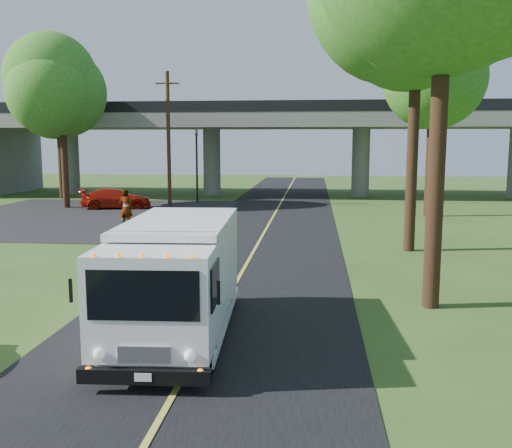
# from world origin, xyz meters

# --- Properties ---
(ground) EXTENTS (120.00, 120.00, 0.00)m
(ground) POSITION_xyz_m (0.00, 0.00, 0.00)
(ground) COLOR #354A1A
(ground) RESTS_ON ground
(road) EXTENTS (7.00, 90.00, 0.02)m
(road) POSITION_xyz_m (0.00, 10.00, 0.01)
(road) COLOR black
(road) RESTS_ON ground
(parking_lot) EXTENTS (16.00, 18.00, 0.01)m
(parking_lot) POSITION_xyz_m (-11.00, 18.00, 0.01)
(parking_lot) COLOR black
(parking_lot) RESTS_ON ground
(lane_line) EXTENTS (0.12, 90.00, 0.01)m
(lane_line) POSITION_xyz_m (0.00, 10.00, 0.03)
(lane_line) COLOR gold
(lane_line) RESTS_ON road
(overpass) EXTENTS (54.00, 10.00, 7.30)m
(overpass) POSITION_xyz_m (0.00, 32.00, 4.56)
(overpass) COLOR slate
(overpass) RESTS_ON ground
(traffic_signal) EXTENTS (0.18, 0.22, 5.20)m
(traffic_signal) POSITION_xyz_m (-6.00, 26.00, 3.20)
(traffic_signal) COLOR black
(traffic_signal) RESTS_ON ground
(utility_pole) EXTENTS (1.60, 0.26, 9.00)m
(utility_pole) POSITION_xyz_m (-7.50, 24.00, 4.59)
(utility_pole) COLOR #472D19
(utility_pole) RESTS_ON ground
(tree_right_mid) EXTENTS (6.62, 6.52, 12.74)m
(tree_right_mid) POSITION_xyz_m (6.41, 8.84, 9.61)
(tree_right_mid) COLOR #382314
(tree_right_mid) RESTS_ON ground
(tree_right_far) EXTENTS (5.77, 5.67, 10.99)m
(tree_right_far) POSITION_xyz_m (9.21, 19.84, 8.30)
(tree_right_far) COLOR #382314
(tree_right_far) RESTS_ON ground
(tree_left_lot) EXTENTS (5.60, 5.50, 10.50)m
(tree_left_lot) POSITION_xyz_m (-13.79, 21.84, 7.90)
(tree_left_lot) COLOR #382314
(tree_left_lot) RESTS_ON ground
(tree_left_far) EXTENTS (5.26, 5.16, 9.89)m
(tree_left_far) POSITION_xyz_m (-16.79, 27.84, 7.45)
(tree_left_far) COLOR #382314
(tree_left_far) RESTS_ON ground
(step_van) EXTENTS (2.60, 6.32, 2.61)m
(step_van) POSITION_xyz_m (-0.65, -2.01, 1.42)
(step_van) COLOR white
(step_van) RESTS_ON ground
(red_sedan) EXTENTS (4.79, 2.78, 1.31)m
(red_sedan) POSITION_xyz_m (-10.57, 21.94, 0.65)
(red_sedan) COLOR #A6170A
(red_sedan) RESTS_ON ground
(pedestrian) EXTENTS (0.75, 0.52, 1.95)m
(pedestrian) POSITION_xyz_m (-7.17, 13.87, 0.98)
(pedestrian) COLOR gray
(pedestrian) RESTS_ON ground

